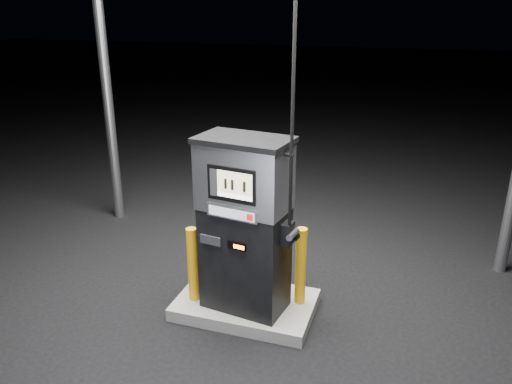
% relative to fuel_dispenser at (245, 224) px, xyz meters
% --- Properties ---
extents(ground, '(80.00, 80.00, 0.00)m').
position_rel_fuel_dispenser_xyz_m(ground, '(-0.03, 0.10, -1.17)').
color(ground, black).
rests_on(ground, ground).
extents(pump_island, '(1.60, 1.00, 0.15)m').
position_rel_fuel_dispenser_xyz_m(pump_island, '(-0.03, 0.10, -1.10)').
color(pump_island, slate).
rests_on(pump_island, ground).
extents(fuel_dispenser, '(1.14, 0.72, 4.14)m').
position_rel_fuel_dispenser_xyz_m(fuel_dispenser, '(0.00, 0.00, 0.00)').
color(fuel_dispenser, black).
rests_on(fuel_dispenser, pump_island).
extents(bollard_left, '(0.15, 0.15, 0.91)m').
position_rel_fuel_dispenser_xyz_m(bollard_left, '(-0.62, -0.07, -0.57)').
color(bollard_left, '#F1A30D').
rests_on(bollard_left, pump_island).
extents(bollard_right, '(0.13, 0.13, 0.94)m').
position_rel_fuel_dispenser_xyz_m(bollard_right, '(0.58, 0.25, -0.55)').
color(bollard_right, '#F1A30D').
rests_on(bollard_right, pump_island).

